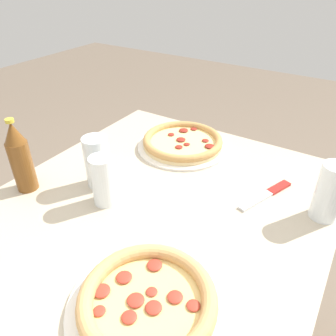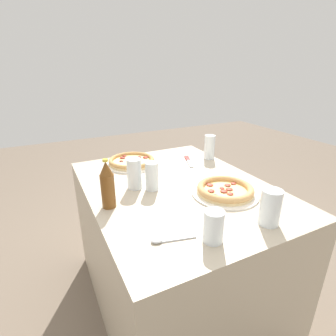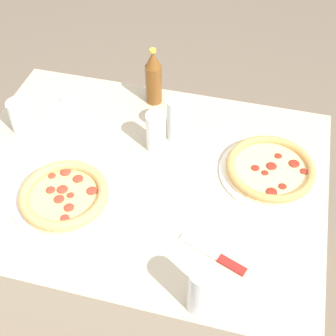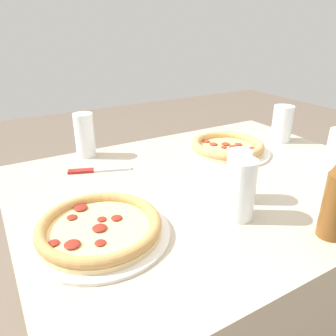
{
  "view_description": "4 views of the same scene",
  "coord_description": "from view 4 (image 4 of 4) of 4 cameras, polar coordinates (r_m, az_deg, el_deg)",
  "views": [
    {
      "loc": [
        0.49,
        0.39,
        1.31
      ],
      "look_at": [
        -0.13,
        -0.0,
        0.83
      ],
      "focal_mm": 35.0,
      "sensor_mm": 36.0,
      "label": 1
    },
    {
      "loc": [
        1.06,
        -0.58,
        1.31
      ],
      "look_at": [
        -0.14,
        0.02,
        0.79
      ],
      "focal_mm": 28.0,
      "sensor_mm": 36.0,
      "label": 2
    },
    {
      "loc": [
        -0.32,
        0.93,
        1.83
      ],
      "look_at": [
        -0.09,
        0.03,
        0.83
      ],
      "focal_mm": 50.0,
      "sensor_mm": 36.0,
      "label": 3
    },
    {
      "loc": [
        -0.56,
        -0.71,
        1.18
      ],
      "look_at": [
        -0.12,
        0.05,
        0.79
      ],
      "focal_mm": 35.0,
      "sensor_mm": 36.0,
      "label": 4
    }
  ],
  "objects": [
    {
      "name": "glass_cola",
      "position": [
        0.8,
        12.48,
        -4.07
      ],
      "size": [
        0.07,
        0.07,
        0.15
      ],
      "color": "white",
      "rests_on": "table"
    },
    {
      "name": "pizza_margherita",
      "position": [
        0.75,
        -11.83,
        -10.24
      ],
      "size": [
        0.32,
        0.32,
        0.04
      ],
      "color": "silver",
      "rests_on": "table"
    },
    {
      "name": "table",
      "position": [
        1.21,
        6.54,
        -18.07
      ],
      "size": [
        1.14,
        0.87,
        0.74
      ],
      "color": "#B7A88E",
      "rests_on": "ground_plane"
    },
    {
      "name": "glass_orange_juice",
      "position": [
        1.19,
        -14.27,
        5.14
      ],
      "size": [
        0.07,
        0.07,
        0.15
      ],
      "color": "white",
      "rests_on": "table"
    },
    {
      "name": "glass_water",
      "position": [
        1.38,
        19.22,
        7.06
      ],
      "size": [
        0.08,
        0.08,
        0.14
      ],
      "color": "white",
      "rests_on": "table"
    },
    {
      "name": "knife",
      "position": [
        1.08,
        -12.26,
        -0.36
      ],
      "size": [
        0.2,
        0.09,
        0.01
      ],
      "color": "maroon",
      "rests_on": "table"
    },
    {
      "name": "glass_iced_tea",
      "position": [
        0.88,
        12.06,
        -1.78
      ],
      "size": [
        0.06,
        0.06,
        0.14
      ],
      "color": "white",
      "rests_on": "table"
    },
    {
      "name": "pizza_veggie",
      "position": [
        1.22,
        10.26,
        3.61
      ],
      "size": [
        0.31,
        0.31,
        0.05
      ],
      "color": "silver",
      "rests_on": "table"
    }
  ]
}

